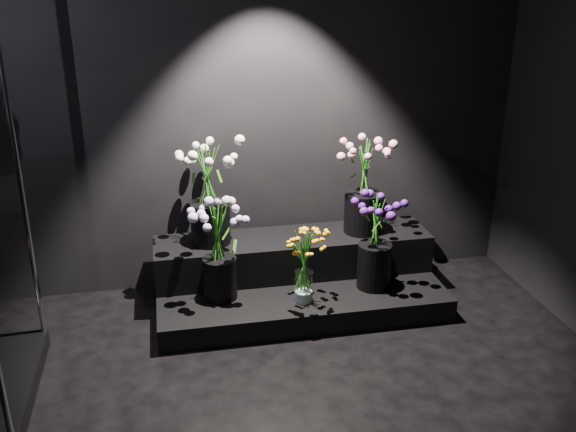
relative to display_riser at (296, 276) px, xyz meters
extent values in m
plane|color=black|center=(-0.31, 0.39, 1.22)|extent=(4.00, 0.00, 4.00)
cube|color=black|center=(0.00, -0.10, -0.10)|extent=(1.96, 0.87, 0.16)
cube|color=black|center=(0.00, 0.12, 0.12)|extent=(1.96, 0.44, 0.27)
cylinder|color=white|center=(-0.02, -0.33, 0.09)|extent=(0.12, 0.12, 0.22)
cylinder|color=black|center=(-0.55, -0.17, 0.13)|extent=(0.22, 0.22, 0.29)
cylinder|color=black|center=(0.49, -0.22, 0.14)|extent=(0.23, 0.23, 0.32)
cylinder|color=black|center=(-0.58, 0.13, 0.40)|extent=(0.27, 0.27, 0.29)
cylinder|color=black|center=(0.51, 0.11, 0.40)|extent=(0.26, 0.26, 0.30)
camera|label=1|loc=(-0.86, -3.97, 2.07)|focal=40.00mm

